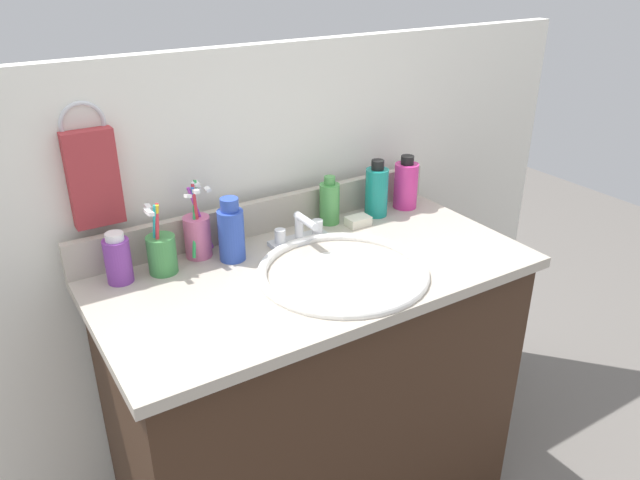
{
  "coord_description": "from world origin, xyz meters",
  "views": [
    {
      "loc": [
        -0.68,
        -1.1,
        1.52
      ],
      "look_at": [
        0.01,
        0.0,
        0.9
      ],
      "focal_mm": 34.81,
      "sensor_mm": 36.0,
      "label": 1
    }
  ],
  "objects": [
    {
      "name": "cup_green",
      "position": [
        -0.31,
        0.17,
        0.88
      ],
      "size": [
        0.07,
        0.07,
        0.17
      ],
      "color": "#3F8C47",
      "rests_on": "countertop"
    },
    {
      "name": "bottle_gel_clear",
      "position": [
        -0.12,
        0.21,
        0.88
      ],
      "size": [
        0.05,
        0.05,
        0.11
      ],
      "color": "silver",
      "rests_on": "countertop"
    },
    {
      "name": "back_wall",
      "position": [
        0.0,
        0.31,
        0.65
      ],
      "size": [
        2.13,
        0.04,
        1.3
      ],
      "primitive_type": "cube",
      "color": "white",
      "rests_on": "ground_plane"
    },
    {
      "name": "cup_pink",
      "position": [
        -0.21,
        0.21,
        0.89
      ],
      "size": [
        0.08,
        0.08,
        0.19
      ],
      "color": "#D16693",
      "rests_on": "countertop"
    },
    {
      "name": "bottle_mouthwash_teal",
      "position": [
        0.31,
        0.18,
        0.9
      ],
      "size": [
        0.06,
        0.06,
        0.16
      ],
      "color": "teal",
      "rests_on": "countertop"
    },
    {
      "name": "sink_basin",
      "position": [
        0.04,
        -0.06,
        0.8
      ],
      "size": [
        0.4,
        0.4,
        0.11
      ],
      "color": "white",
      "rests_on": "countertop"
    },
    {
      "name": "backsplash",
      "position": [
        0.0,
        0.25,
        0.87
      ],
      "size": [
        1.03,
        0.02,
        0.09
      ],
      "primitive_type": "cube",
      "color": "#B2A899",
      "rests_on": "countertop"
    },
    {
      "name": "hand_towel",
      "position": [
        -0.41,
        0.27,
        1.05
      ],
      "size": [
        0.11,
        0.04,
        0.22
      ],
      "primitive_type": "cube",
      "color": "#A53338"
    },
    {
      "name": "vanity_cabinet",
      "position": [
        0.0,
        0.0,
        0.4
      ],
      "size": [
        0.99,
        0.48,
        0.8
      ],
      "primitive_type": "cube",
      "color": "#382316",
      "rests_on": "ground_plane"
    },
    {
      "name": "bottle_shampoo_blue",
      "position": [
        -0.15,
        0.15,
        0.9
      ],
      "size": [
        0.06,
        0.06,
        0.16
      ],
      "color": "#2D4CB2",
      "rests_on": "countertop"
    },
    {
      "name": "bottle_toner_green",
      "position": [
        0.17,
        0.2,
        0.89
      ],
      "size": [
        0.05,
        0.05,
        0.13
      ],
      "color": "#4C9E4C",
      "rests_on": "countertop"
    },
    {
      "name": "soap_bar",
      "position": [
        0.23,
        0.15,
        0.84
      ],
      "size": [
        0.06,
        0.04,
        0.02
      ],
      "primitive_type": "cube",
      "color": "white",
      "rests_on": "countertop"
    },
    {
      "name": "bottle_soap_pink",
      "position": [
        0.42,
        0.18,
        0.9
      ],
      "size": [
        0.07,
        0.07,
        0.15
      ],
      "color": "#D8338C",
      "rests_on": "countertop"
    },
    {
      "name": "countertop",
      "position": [
        0.0,
        0.0,
        0.81
      ],
      "size": [
        1.03,
        0.52,
        0.03
      ],
      "primitive_type": "cube",
      "color": "#B2A899",
      "rests_on": "vanity_cabinet"
    },
    {
      "name": "faucet",
      "position": [
        0.04,
        0.14,
        0.86
      ],
      "size": [
        0.16,
        0.1,
        0.08
      ],
      "color": "silver",
      "rests_on": "countertop"
    },
    {
      "name": "bottle_cream_purple",
      "position": [
        -0.41,
        0.18,
        0.88
      ],
      "size": [
        0.06,
        0.06,
        0.12
      ],
      "color": "#7A3899",
      "rests_on": "countertop"
    },
    {
      "name": "towel_ring",
      "position": [
        -0.41,
        0.29,
        1.17
      ],
      "size": [
        0.1,
        0.01,
        0.1
      ],
      "primitive_type": "torus",
      "rotation": [
        1.57,
        0.0,
        0.0
      ],
      "color": "silver"
    }
  ]
}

